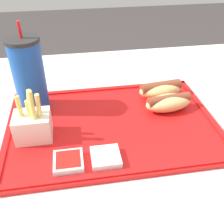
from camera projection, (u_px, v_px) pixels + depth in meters
The scene contains 8 objects.
dining_table at pixel (112, 221), 0.81m from camera, with size 1.18×0.87×0.75m.
food_tray at pixel (112, 124), 0.59m from camera, with size 0.46×0.31×0.01m.
soda_cup at pixel (29, 75), 0.59m from camera, with size 0.07×0.07×0.21m.
hot_dog_far at pixel (160, 89), 0.67m from camera, with size 0.12×0.07×0.04m.
hot_dog_near at pixel (168, 102), 0.62m from camera, with size 0.12×0.07×0.04m.
fries_carton at pixel (33, 124), 0.53m from camera, with size 0.07×0.06×0.12m.
sauce_cup_mayo at pixel (106, 157), 0.49m from camera, with size 0.05×0.05×0.02m.
sauce_cup_ketchup at pixel (68, 162), 0.48m from camera, with size 0.05×0.05×0.02m.
Camera 1 is at (-0.07, -0.46, 1.12)m, focal length 42.00 mm.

